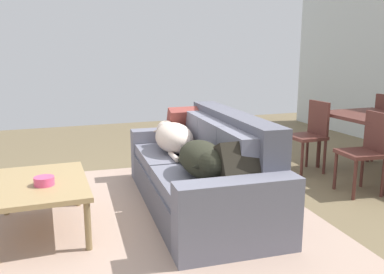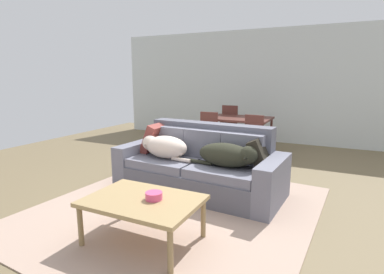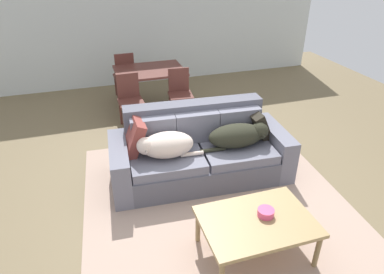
{
  "view_description": "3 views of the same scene",
  "coord_description": "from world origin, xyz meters",
  "px_view_note": "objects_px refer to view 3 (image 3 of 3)",
  "views": [
    {
      "loc": [
        3.48,
        -1.26,
        1.51
      ],
      "look_at": [
        0.01,
        0.02,
        0.72
      ],
      "focal_mm": 38.05,
      "sensor_mm": 36.0,
      "label": 1
    },
    {
      "loc": [
        1.63,
        -3.57,
        1.57
      ],
      "look_at": [
        -0.2,
        0.19,
        0.75
      ],
      "focal_mm": 28.56,
      "sensor_mm": 36.0,
      "label": 2
    },
    {
      "loc": [
        -1.31,
        -3.49,
        2.72
      ],
      "look_at": [
        -0.18,
        0.08,
        0.63
      ],
      "focal_mm": 32.23,
      "sensor_mm": 36.0,
      "label": 3
    }
  ],
  "objects_px": {
    "couch": "(199,151)",
    "dining_chair_far_left": "(125,74)",
    "dog_on_right_cushion": "(239,135)",
    "bowl_on_coffee_table": "(266,212)",
    "coffee_table": "(257,223)",
    "dining_table": "(150,73)",
    "throw_pillow_by_right_arm": "(258,124)",
    "dog_on_left_cushion": "(165,145)",
    "dining_chair_near_left": "(130,98)",
    "throw_pillow_by_left_arm": "(134,136)",
    "dining_chair_near_right": "(180,91)"
  },
  "relations": [
    {
      "from": "couch",
      "to": "dining_chair_far_left",
      "type": "relative_size",
      "value": 2.48
    },
    {
      "from": "dog_on_right_cushion",
      "to": "bowl_on_coffee_table",
      "type": "xyz_separation_m",
      "value": [
        -0.29,
        -1.27,
        -0.13
      ]
    },
    {
      "from": "coffee_table",
      "to": "dining_table",
      "type": "xyz_separation_m",
      "value": [
        -0.25,
        3.83,
        0.28
      ]
    },
    {
      "from": "coffee_table",
      "to": "bowl_on_coffee_table",
      "type": "height_order",
      "value": "bowl_on_coffee_table"
    },
    {
      "from": "couch",
      "to": "bowl_on_coffee_table",
      "type": "relative_size",
      "value": 14.55
    },
    {
      "from": "dog_on_right_cushion",
      "to": "bowl_on_coffee_table",
      "type": "distance_m",
      "value": 1.31
    },
    {
      "from": "couch",
      "to": "throw_pillow_by_right_arm",
      "type": "xyz_separation_m",
      "value": [
        0.82,
        -0.0,
        0.29
      ]
    },
    {
      "from": "dog_on_left_cushion",
      "to": "dog_on_right_cushion",
      "type": "xyz_separation_m",
      "value": [
        0.96,
        -0.04,
        -0.0
      ]
    },
    {
      "from": "bowl_on_coffee_table",
      "to": "dining_chair_far_left",
      "type": "bearing_deg",
      "value": 99.6
    },
    {
      "from": "throw_pillow_by_right_arm",
      "to": "couch",
      "type": "bearing_deg",
      "value": 179.82
    },
    {
      "from": "bowl_on_coffee_table",
      "to": "dining_chair_near_left",
      "type": "bearing_deg",
      "value": 104.54
    },
    {
      "from": "dog_on_right_cushion",
      "to": "throw_pillow_by_right_arm",
      "type": "distance_m",
      "value": 0.4
    },
    {
      "from": "throw_pillow_by_right_arm",
      "to": "dining_chair_far_left",
      "type": "xyz_separation_m",
      "value": [
        -1.38,
        2.92,
        -0.11
      ]
    },
    {
      "from": "throw_pillow_by_left_arm",
      "to": "dining_table",
      "type": "relative_size",
      "value": 0.36
    },
    {
      "from": "dining_chair_near_right",
      "to": "dining_table",
      "type": "bearing_deg",
      "value": 131.72
    },
    {
      "from": "dog_on_right_cushion",
      "to": "dining_table",
      "type": "xyz_separation_m",
      "value": [
        -0.64,
        2.53,
        0.07
      ]
    },
    {
      "from": "dining_table",
      "to": "dining_chair_far_left",
      "type": "xyz_separation_m",
      "value": [
        -0.39,
        0.58,
        -0.16
      ]
    },
    {
      "from": "dining_chair_near_left",
      "to": "dining_chair_near_right",
      "type": "bearing_deg",
      "value": 2.38
    },
    {
      "from": "bowl_on_coffee_table",
      "to": "dining_table",
      "type": "xyz_separation_m",
      "value": [
        -0.35,
        3.79,
        0.2
      ]
    },
    {
      "from": "throw_pillow_by_left_arm",
      "to": "dining_chair_near_right",
      "type": "distance_m",
      "value": 1.98
    },
    {
      "from": "dog_on_left_cushion",
      "to": "throw_pillow_by_right_arm",
      "type": "distance_m",
      "value": 1.32
    },
    {
      "from": "bowl_on_coffee_table",
      "to": "dining_chair_near_left",
      "type": "distance_m",
      "value": 3.26
    },
    {
      "from": "couch",
      "to": "dining_table",
      "type": "bearing_deg",
      "value": 97.91
    },
    {
      "from": "couch",
      "to": "throw_pillow_by_right_arm",
      "type": "relative_size",
      "value": 6.14
    },
    {
      "from": "dog_on_right_cushion",
      "to": "throw_pillow_by_right_arm",
      "type": "relative_size",
      "value": 2.39
    },
    {
      "from": "bowl_on_coffee_table",
      "to": "dining_chair_near_left",
      "type": "relative_size",
      "value": 0.18
    },
    {
      "from": "couch",
      "to": "throw_pillow_by_right_arm",
      "type": "distance_m",
      "value": 0.87
    },
    {
      "from": "throw_pillow_by_right_arm",
      "to": "dog_on_right_cushion",
      "type": "bearing_deg",
      "value": -151.53
    },
    {
      "from": "dining_chair_far_left",
      "to": "throw_pillow_by_left_arm",
      "type": "bearing_deg",
      "value": 82.43
    },
    {
      "from": "dog_on_left_cushion",
      "to": "dining_table",
      "type": "distance_m",
      "value": 2.51
    },
    {
      "from": "dog_on_left_cushion",
      "to": "coffee_table",
      "type": "bearing_deg",
      "value": -63.32
    },
    {
      "from": "dining_chair_near_right",
      "to": "dining_chair_near_left",
      "type": "bearing_deg",
      "value": -169.62
    },
    {
      "from": "throw_pillow_by_left_arm",
      "to": "coffee_table",
      "type": "distance_m",
      "value": 1.85
    },
    {
      "from": "bowl_on_coffee_table",
      "to": "dining_chair_far_left",
      "type": "height_order",
      "value": "dining_chair_far_left"
    },
    {
      "from": "coffee_table",
      "to": "dining_chair_near_left",
      "type": "bearing_deg",
      "value": 102.63
    },
    {
      "from": "dining_table",
      "to": "throw_pillow_by_left_arm",
      "type": "bearing_deg",
      "value": -106.3
    },
    {
      "from": "dog_on_right_cushion",
      "to": "dining_table",
      "type": "distance_m",
      "value": 2.61
    },
    {
      "from": "dining_table",
      "to": "dog_on_right_cushion",
      "type": "bearing_deg",
      "value": -75.81
    },
    {
      "from": "dog_on_right_cushion",
      "to": "throw_pillow_by_left_arm",
      "type": "height_order",
      "value": "throw_pillow_by_left_arm"
    },
    {
      "from": "dog_on_right_cushion",
      "to": "throw_pillow_by_right_arm",
      "type": "height_order",
      "value": "throw_pillow_by_right_arm"
    },
    {
      "from": "dog_on_left_cushion",
      "to": "throw_pillow_by_left_arm",
      "type": "xyz_separation_m",
      "value": [
        -0.33,
        0.26,
        0.04
      ]
    },
    {
      "from": "dining_chair_near_left",
      "to": "dining_chair_near_right",
      "type": "distance_m",
      "value": 0.88
    },
    {
      "from": "bowl_on_coffee_table",
      "to": "coffee_table",
      "type": "bearing_deg",
      "value": -161.81
    },
    {
      "from": "dog_on_left_cushion",
      "to": "coffee_table",
      "type": "height_order",
      "value": "dog_on_left_cushion"
    },
    {
      "from": "couch",
      "to": "dining_chair_near_right",
      "type": "xyz_separation_m",
      "value": [
        0.24,
        1.77,
        0.15
      ]
    },
    {
      "from": "dining_chair_near_left",
      "to": "dining_chair_near_right",
      "type": "relative_size",
      "value": 1.02
    },
    {
      "from": "couch",
      "to": "throw_pillow_by_left_arm",
      "type": "height_order",
      "value": "couch"
    },
    {
      "from": "throw_pillow_by_left_arm",
      "to": "dog_on_right_cushion",
      "type": "bearing_deg",
      "value": -13.13
    },
    {
      "from": "dog_on_right_cushion",
      "to": "bowl_on_coffee_table",
      "type": "height_order",
      "value": "dog_on_right_cushion"
    },
    {
      "from": "throw_pillow_by_left_arm",
      "to": "dining_chair_far_left",
      "type": "relative_size",
      "value": 0.47
    }
  ]
}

